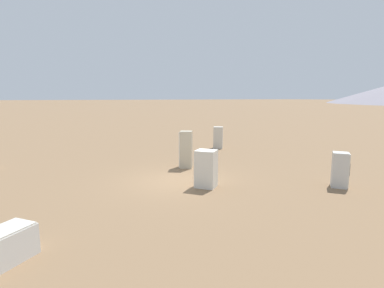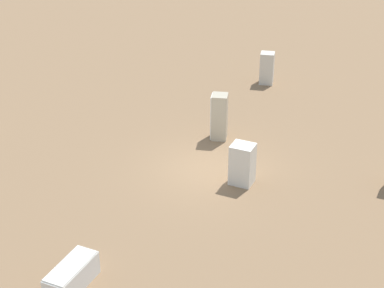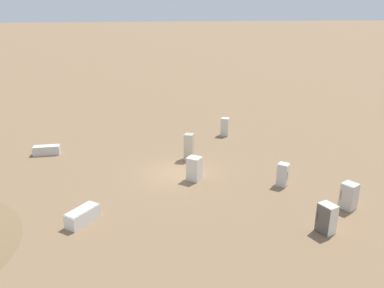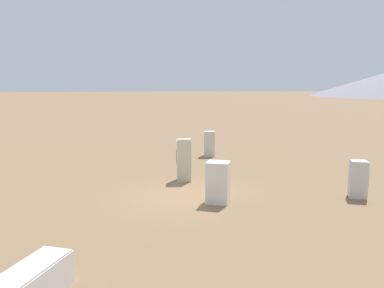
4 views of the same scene
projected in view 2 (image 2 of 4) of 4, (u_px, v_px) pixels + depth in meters
The scene contains 5 objects.
ground_plane at pixel (209, 169), 23.54m from camera, with size 1000.00×1000.00×0.00m, color #846647.
discarded_fridge_0 at pixel (243, 164), 22.36m from camera, with size 1.07×1.06×1.50m.
discarded_fridge_2 at pixel (267, 68), 30.53m from camera, with size 0.89×0.89×1.54m.
discarded_fridge_3 at pixel (219, 117), 25.32m from camera, with size 0.86×0.87×1.89m.
discarded_fridge_6 at pixel (72, 276), 17.59m from camera, with size 1.69×1.78×0.76m.
Camera 2 is at (18.44, -8.75, 11.79)m, focal length 60.00 mm.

